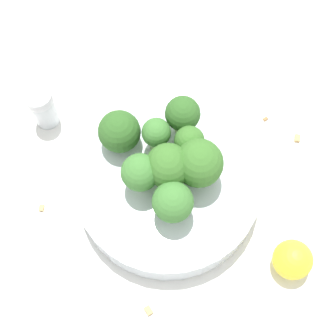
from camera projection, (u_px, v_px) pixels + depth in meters
ground_plane at (168, 192)px, 0.58m from camera, size 3.00×3.00×0.00m
bowl at (168, 186)px, 0.56m from camera, size 0.22×0.22×0.04m
broccoli_floret_0 at (189, 142)px, 0.52m from camera, size 0.03×0.03×0.05m
broccoli_floret_1 at (119, 132)px, 0.54m from camera, size 0.05×0.05×0.05m
broccoli_floret_2 at (183, 115)px, 0.53m from camera, size 0.04×0.04×0.06m
broccoli_floret_3 at (173, 203)px, 0.49m from camera, size 0.04×0.04×0.06m
broccoli_floret_4 at (156, 134)px, 0.53m from camera, size 0.03×0.03×0.05m
broccoli_floret_5 at (199, 164)px, 0.51m from camera, size 0.05×0.05×0.07m
broccoli_floret_6 at (168, 166)px, 0.51m from camera, size 0.05×0.05×0.06m
broccoli_floret_7 at (140, 173)px, 0.50m from camera, size 0.04×0.04×0.06m
pepper_shaker at (43, 108)px, 0.59m from camera, size 0.03×0.03×0.06m
lemon_wedge at (293, 260)px, 0.52m from camera, size 0.05×0.05×0.05m
almond_crumb_0 at (148, 310)px, 0.52m from camera, size 0.01×0.01×0.01m
almond_crumb_1 at (298, 137)px, 0.60m from camera, size 0.01×0.01×0.01m
almond_crumb_2 at (266, 118)px, 0.62m from camera, size 0.01×0.00×0.01m
almond_crumb_3 at (41, 208)px, 0.57m from camera, size 0.01×0.01×0.01m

